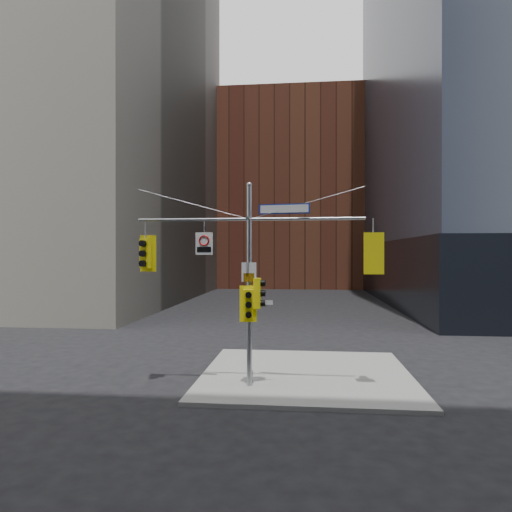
% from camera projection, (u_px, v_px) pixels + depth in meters
% --- Properties ---
extents(ground, '(160.00, 160.00, 0.00)m').
position_uv_depth(ground, '(242.00, 409.00, 14.01)').
color(ground, black).
rests_on(ground, ground).
extents(sidewalk_corner, '(8.00, 8.00, 0.15)m').
position_uv_depth(sidewalk_corner, '(306.00, 374.00, 17.78)').
color(sidewalk_corner, gray).
rests_on(sidewalk_corner, ground).
extents(brick_midrise, '(26.00, 20.00, 28.00)m').
position_uv_depth(brick_midrise, '(292.00, 196.00, 71.64)').
color(brick_midrise, brown).
rests_on(brick_midrise, ground).
extents(signal_assembly, '(8.00, 0.80, 7.30)m').
position_uv_depth(signal_assembly, '(249.00, 264.00, 15.98)').
color(signal_assembly, gray).
rests_on(signal_assembly, ground).
extents(traffic_light_west_arm, '(0.63, 0.56, 1.33)m').
position_uv_depth(traffic_light_west_arm, '(146.00, 253.00, 16.38)').
color(traffic_light_west_arm, yellow).
rests_on(traffic_light_west_arm, ground).
extents(traffic_light_east_arm, '(0.67, 0.53, 1.41)m').
position_uv_depth(traffic_light_east_arm, '(373.00, 253.00, 15.53)').
color(traffic_light_east_arm, yellow).
rests_on(traffic_light_east_arm, ground).
extents(traffic_light_pole_side, '(0.41, 0.35, 1.06)m').
position_uv_depth(traffic_light_pole_side, '(259.00, 293.00, 15.95)').
color(traffic_light_pole_side, yellow).
rests_on(traffic_light_pole_side, ground).
extents(traffic_light_pole_front, '(0.60, 0.53, 1.27)m').
position_uv_depth(traffic_light_pole_front, '(248.00, 304.00, 15.72)').
color(traffic_light_pole_front, yellow).
rests_on(traffic_light_pole_front, ground).
extents(street_sign_blade, '(1.79, 0.28, 0.35)m').
position_uv_depth(street_sign_blade, '(284.00, 209.00, 15.85)').
color(street_sign_blade, navy).
rests_on(street_sign_blade, ground).
extents(regulatory_sign_arm, '(0.63, 0.12, 0.79)m').
position_uv_depth(regulatory_sign_arm, '(204.00, 243.00, 16.12)').
color(regulatory_sign_arm, silver).
rests_on(regulatory_sign_arm, ground).
extents(regulatory_sign_pole, '(0.52, 0.07, 0.67)m').
position_uv_depth(regulatory_sign_pole, '(249.00, 273.00, 15.86)').
color(regulatory_sign_pole, silver).
rests_on(regulatory_sign_pole, ground).
extents(street_blade_ew, '(0.76, 0.08, 0.15)m').
position_uv_depth(street_blade_ew, '(262.00, 303.00, 15.94)').
color(street_blade_ew, silver).
rests_on(street_blade_ew, ground).
extents(street_blade_ns, '(0.08, 0.81, 0.16)m').
position_uv_depth(street_blade_ns, '(251.00, 310.00, 16.44)').
color(street_blade_ns, '#145926').
rests_on(street_blade_ns, ground).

